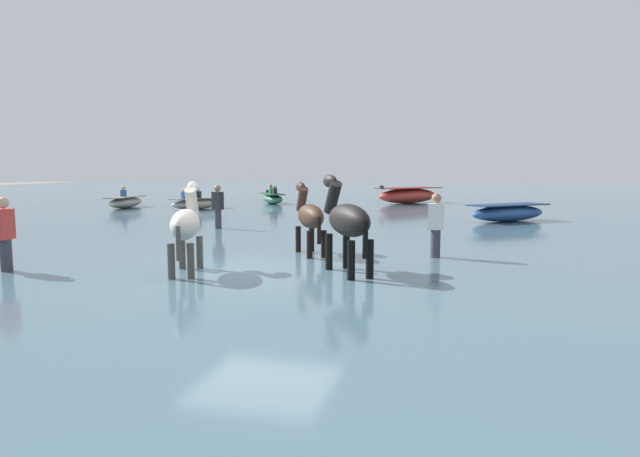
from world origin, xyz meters
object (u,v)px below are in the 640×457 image
object	(u,v)px
boat_mid_channel	(408,195)
horse_trailing_pinto	(186,227)
horse_flank_dark_bay	(310,218)
person_spectator_far	(5,240)
boat_far_inshore	(273,198)
boat_near_starboard	(126,202)
boat_far_offshore	(508,213)
person_onlooker_left	(218,210)
boat_near_port	(197,203)
person_wading_close	(436,230)
horse_lead_black	(347,223)

from	to	relation	value
boat_mid_channel	horse_trailing_pinto	bearing A→B (deg)	-95.08
horse_flank_dark_bay	person_spectator_far	world-z (taller)	horse_flank_dark_bay
horse_flank_dark_bay	boat_mid_channel	world-z (taller)	horse_flank_dark_bay
boat_far_inshore	boat_near_starboard	bearing A→B (deg)	-141.11
horse_flank_dark_bay	boat_mid_channel	size ratio (longest dim) A/B	0.49
boat_near_starboard	boat_far_inshore	world-z (taller)	boat_near_starboard
boat_far_offshore	person_onlooker_left	size ratio (longest dim) A/B	1.84
boat_near_starboard	horse_flank_dark_bay	bearing A→B (deg)	-41.75
boat_near_port	person_onlooker_left	size ratio (longest dim) A/B	1.66
boat_near_port	boat_mid_channel	bearing A→B (deg)	37.18
person_onlooker_left	person_spectator_far	bearing A→B (deg)	-94.87
boat_near_port	person_onlooker_left	world-z (taller)	person_onlooker_left
horse_trailing_pinto	person_wading_close	world-z (taller)	horse_trailing_pinto
horse_trailing_pinto	boat_mid_channel	size ratio (longest dim) A/B	0.50
boat_near_port	boat_far_offshore	world-z (taller)	boat_near_port
person_spectator_far	boat_mid_channel	bearing A→B (deg)	76.49
boat_mid_channel	boat_far_offshore	world-z (taller)	boat_mid_channel
boat_near_starboard	boat_far_offshore	size ratio (longest dim) A/B	0.96
horse_trailing_pinto	person_onlooker_left	bearing A→B (deg)	111.45
horse_trailing_pinto	boat_far_offshore	bearing A→B (deg)	61.32
boat_near_starboard	boat_near_port	bearing A→B (deg)	1.23
boat_mid_channel	boat_far_inshore	distance (m)	7.05
horse_flank_dark_bay	horse_trailing_pinto	bearing A→B (deg)	-120.77
horse_lead_black	boat_far_inshore	xyz separation A→B (m)	(-7.66, 17.06, -0.62)
horse_flank_dark_bay	person_onlooker_left	bearing A→B (deg)	135.57
horse_lead_black	boat_far_offshore	world-z (taller)	horse_lead_black
boat_near_port	person_spectator_far	size ratio (longest dim) A/B	1.66
horse_trailing_pinto	boat_near_starboard	size ratio (longest dim) A/B	0.66
horse_trailing_pinto	person_wading_close	xyz separation A→B (m)	(4.14, 2.83, -0.26)
boat_near_starboard	person_wading_close	size ratio (longest dim) A/B	1.77
boat_far_offshore	person_onlooker_left	bearing A→B (deg)	-151.82
horse_flank_dark_bay	person_wading_close	xyz separation A→B (m)	(2.62, 0.29, -0.21)
horse_lead_black	person_wading_close	xyz separation A→B (m)	(1.41, 2.13, -0.33)
boat_near_port	boat_near_starboard	world-z (taller)	boat_near_starboard
boat_near_port	person_wading_close	size ratio (longest dim) A/B	1.66
person_onlooker_left	person_wading_close	bearing A→B (deg)	-28.94
horse_trailing_pinto	person_spectator_far	world-z (taller)	horse_trailing_pinto
horse_trailing_pinto	boat_near_port	xyz separation A→B (m)	(-6.90, 13.35, -0.55)
boat_far_offshore	boat_far_inshore	distance (m)	12.86
boat_far_offshore	horse_flank_dark_bay	bearing A→B (deg)	-118.05
person_onlooker_left	boat_far_offshore	bearing A→B (deg)	28.18
horse_lead_black	person_wading_close	distance (m)	2.57
boat_near_starboard	boat_far_inshore	size ratio (longest dim) A/B	1.13
boat_mid_channel	person_onlooker_left	size ratio (longest dim) A/B	2.31
horse_flank_dark_bay	person_onlooker_left	size ratio (longest dim) A/B	1.12
horse_lead_black	boat_far_offshore	size ratio (longest dim) A/B	0.67
horse_lead_black	boat_near_port	xyz separation A→B (m)	(-9.63, 12.64, -0.63)
horse_trailing_pinto	boat_far_inshore	bearing A→B (deg)	105.53
horse_trailing_pinto	person_spectator_far	bearing A→B (deg)	-167.17
horse_trailing_pinto	horse_flank_dark_bay	distance (m)	2.96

